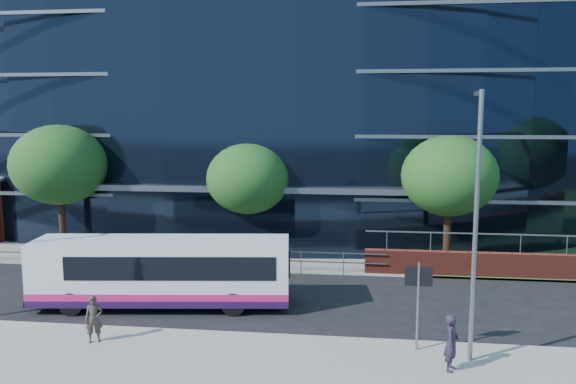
# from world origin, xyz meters

# --- Properties ---
(ground) EXTENTS (200.00, 200.00, 0.00)m
(ground) POSITION_xyz_m (0.00, 0.00, 0.00)
(ground) COLOR black
(ground) RESTS_ON ground
(kerb) EXTENTS (80.00, 0.25, 0.16)m
(kerb) POSITION_xyz_m (0.00, -1.00, 0.08)
(kerb) COLOR gray
(kerb) RESTS_ON ground
(yellow_line_outer) EXTENTS (80.00, 0.08, 0.01)m
(yellow_line_outer) POSITION_xyz_m (0.00, -0.80, 0.01)
(yellow_line_outer) COLOR gold
(yellow_line_outer) RESTS_ON ground
(yellow_line_inner) EXTENTS (80.00, 0.08, 0.01)m
(yellow_line_inner) POSITION_xyz_m (0.00, -0.65, 0.01)
(yellow_line_inner) COLOR gold
(yellow_line_inner) RESTS_ON ground
(far_forecourt) EXTENTS (50.00, 8.00, 0.10)m
(far_forecourt) POSITION_xyz_m (-6.00, 11.00, 0.05)
(far_forecourt) COLOR gray
(far_forecourt) RESTS_ON ground
(glass_office) EXTENTS (44.00, 23.10, 16.00)m
(glass_office) POSITION_xyz_m (-4.00, 20.85, 8.00)
(glass_office) COLOR black
(glass_office) RESTS_ON ground
(guard_railings) EXTENTS (24.00, 0.05, 1.10)m
(guard_railings) POSITION_xyz_m (-8.00, 7.00, 0.82)
(guard_railings) COLOR slate
(guard_railings) RESTS_ON ground
(street_sign) EXTENTS (0.85, 0.09, 2.80)m
(street_sign) POSITION_xyz_m (4.50, -1.59, 2.15)
(street_sign) COLOR slate
(street_sign) RESTS_ON pavement_near
(tree_far_a) EXTENTS (4.95, 4.95, 6.98)m
(tree_far_a) POSITION_xyz_m (-13.00, 9.00, 4.86)
(tree_far_a) COLOR black
(tree_far_a) RESTS_ON ground
(tree_far_b) EXTENTS (4.29, 4.29, 6.05)m
(tree_far_b) POSITION_xyz_m (-3.00, 9.50, 4.21)
(tree_far_b) COLOR black
(tree_far_b) RESTS_ON ground
(tree_far_c) EXTENTS (4.62, 4.62, 6.51)m
(tree_far_c) POSITION_xyz_m (7.00, 9.00, 4.54)
(tree_far_c) COLOR black
(tree_far_c) RESTS_ON ground
(tree_dist_e) EXTENTS (4.62, 4.62, 6.51)m
(tree_dist_e) POSITION_xyz_m (24.00, 40.00, 4.54)
(tree_dist_e) COLOR black
(tree_dist_e) RESTS_ON ground
(streetlight_east) EXTENTS (0.15, 0.77, 8.00)m
(streetlight_east) POSITION_xyz_m (6.00, -2.17, 4.44)
(streetlight_east) COLOR slate
(streetlight_east) RESTS_ON pavement_near
(city_bus) EXTENTS (10.10, 3.42, 2.68)m
(city_bus) POSITION_xyz_m (-4.81, 1.72, 1.42)
(city_bus) COLOR silver
(city_bus) RESTS_ON ground
(pedestrian) EXTENTS (0.57, 0.70, 1.65)m
(pedestrian) POSITION_xyz_m (5.33, -2.96, 0.98)
(pedestrian) COLOR #261E2D
(pedestrian) RESTS_ON pavement_near
(pedestrian_b) EXTENTS (0.66, 0.55, 1.53)m
(pedestrian_b) POSITION_xyz_m (-5.78, -2.27, 0.91)
(pedestrian_b) COLOR #382E27
(pedestrian_b) RESTS_ON pavement_near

